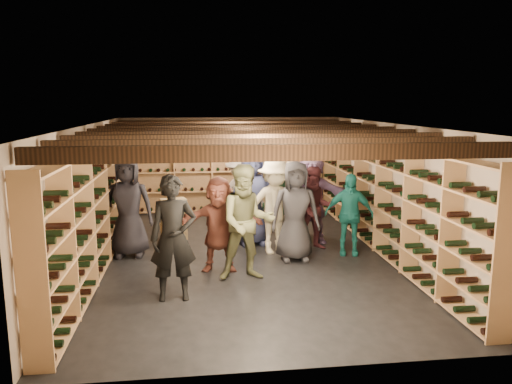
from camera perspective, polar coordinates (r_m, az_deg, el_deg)
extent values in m
plane|color=black|center=(9.26, -1.12, -7.29)|extent=(8.00, 8.00, 0.00)
cube|color=tan|center=(12.91, -3.02, 3.18)|extent=(5.50, 0.02, 2.40)
cube|color=tan|center=(5.13, 3.60, -7.93)|extent=(5.50, 0.02, 2.40)
cube|color=tan|center=(9.11, -18.62, -0.36)|extent=(0.02, 8.00, 2.40)
cube|color=tan|center=(9.65, 15.31, 0.39)|extent=(0.02, 8.00, 2.40)
cube|color=beige|center=(8.84, -1.18, 7.71)|extent=(5.50, 8.00, 0.01)
cube|color=black|center=(5.39, 2.74, 4.52)|extent=(5.40, 0.12, 0.18)
cube|color=black|center=(6.25, 1.36, 5.33)|extent=(5.40, 0.12, 0.18)
cube|color=black|center=(7.11, 0.31, 5.94)|extent=(5.40, 0.12, 0.18)
cube|color=black|center=(7.98, -0.51, 6.42)|extent=(5.40, 0.12, 0.18)
cube|color=black|center=(8.84, -1.17, 6.80)|extent=(5.40, 0.12, 0.18)
cube|color=black|center=(9.71, -1.72, 7.12)|extent=(5.40, 0.12, 0.18)
cube|color=black|center=(10.58, -2.17, 7.38)|extent=(5.40, 0.12, 0.18)
cube|color=black|center=(11.45, -2.56, 7.60)|extent=(5.40, 0.12, 0.18)
cube|color=black|center=(12.33, -2.89, 7.79)|extent=(5.40, 0.12, 0.18)
cube|color=tan|center=(9.10, -17.46, -1.11)|extent=(0.32, 7.50, 2.15)
cube|color=tan|center=(9.61, 14.28, -0.36)|extent=(0.32, 7.50, 2.15)
cube|color=tan|center=(12.76, -2.96, 2.53)|extent=(4.70, 0.30, 2.15)
cube|color=tan|center=(10.45, -9.27, -4.89)|extent=(0.56, 0.44, 0.17)
cube|color=tan|center=(10.41, -9.29, -3.99)|extent=(0.56, 0.44, 0.17)
cube|color=tan|center=(10.37, -9.32, -3.08)|extent=(0.56, 0.44, 0.17)
cube|color=tan|center=(10.33, -9.35, -2.16)|extent=(0.56, 0.44, 0.17)
cube|color=tan|center=(10.29, -9.38, -1.23)|extent=(0.56, 0.44, 0.17)
cube|color=tan|center=(10.47, -2.83, -4.74)|extent=(0.50, 0.33, 0.17)
cube|color=tan|center=(10.42, -2.83, -3.83)|extent=(0.50, 0.33, 0.17)
cube|color=tan|center=(10.38, -2.84, -2.93)|extent=(0.50, 0.33, 0.17)
cube|color=tan|center=(10.85, 0.33, -4.19)|extent=(0.59, 0.50, 0.17)
imported|color=black|center=(9.33, -14.42, -1.59)|extent=(0.93, 0.62, 1.86)
imported|color=black|center=(7.15, -9.43, -5.23)|extent=(0.67, 0.46, 1.80)
imported|color=#62643F|center=(7.86, -1.04, -3.52)|extent=(0.93, 0.74, 1.85)
imported|color=#C3B894|center=(9.24, 2.16, -1.63)|extent=(1.25, 0.85, 1.78)
imported|color=#1D7C74|center=(9.33, 10.58, -2.52)|extent=(0.95, 0.56, 1.51)
imported|color=brown|center=(8.32, -4.26, -3.66)|extent=(1.52, 0.66, 1.59)
imported|color=#262C4F|center=(9.78, -0.44, -0.63)|extent=(1.01, 0.74, 1.89)
imported|color=gray|center=(10.48, 4.25, -0.62)|extent=(0.63, 0.45, 1.64)
imported|color=#4A1E23|center=(9.54, 6.74, -1.88)|extent=(0.81, 0.65, 1.59)
imported|color=beige|center=(10.31, -1.78, -0.49)|extent=(1.28, 1.02, 1.74)
imported|color=#204528|center=(9.83, 3.27, -1.65)|extent=(0.92, 0.43, 1.53)
imported|color=slate|center=(10.05, 6.29, -0.53)|extent=(1.79, 1.02, 1.84)
imported|color=#2D2C31|center=(8.84, 4.51, -2.19)|extent=(0.88, 0.58, 1.78)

